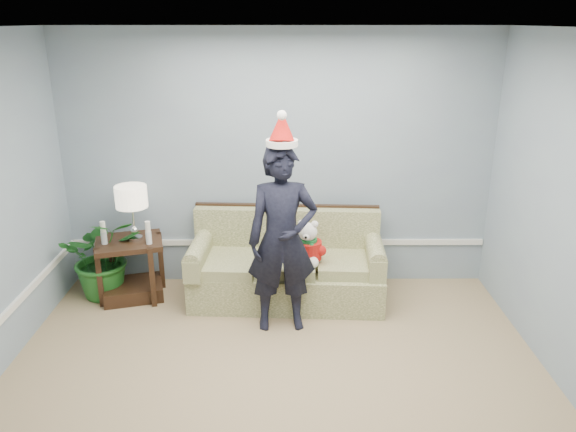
% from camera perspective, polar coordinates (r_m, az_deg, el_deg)
% --- Properties ---
extents(room_shell, '(4.54, 5.04, 2.74)m').
position_cam_1_polar(room_shell, '(3.50, -1.59, -4.31)').
color(room_shell, tan).
rests_on(room_shell, ground).
extents(wainscot_trim, '(4.49, 4.99, 0.06)m').
position_cam_1_polar(wainscot_trim, '(5.11, -14.65, -8.14)').
color(wainscot_trim, white).
rests_on(wainscot_trim, room_shell).
extents(sofa, '(1.99, 0.94, 0.91)m').
position_cam_1_polar(sofa, '(5.83, -0.11, -5.30)').
color(sofa, '#525E2C').
rests_on(sofa, room_shell).
extents(side_table, '(0.77, 0.70, 0.63)m').
position_cam_1_polar(side_table, '(6.08, -15.57, -5.78)').
color(side_table, '#341D13').
rests_on(side_table, room_shell).
extents(table_lamp, '(0.32, 0.32, 0.57)m').
position_cam_1_polar(table_lamp, '(5.80, -15.63, 1.68)').
color(table_lamp, silver).
rests_on(table_lamp, side_table).
extents(candle_pair, '(0.51, 0.06, 0.24)m').
position_cam_1_polar(candle_pair, '(5.81, -16.14, -1.72)').
color(candle_pair, silver).
rests_on(candle_pair, side_table).
extents(houseplant, '(0.94, 0.86, 0.89)m').
position_cam_1_polar(houseplant, '(6.11, -18.21, -3.87)').
color(houseplant, '#1E6120').
rests_on(houseplant, room_shell).
extents(man, '(0.67, 0.48, 1.74)m').
position_cam_1_polar(man, '(5.07, -0.58, -2.44)').
color(man, black).
rests_on(man, room_shell).
extents(santa_hat, '(0.29, 0.33, 0.33)m').
position_cam_1_polar(santa_hat, '(4.80, -0.62, 8.77)').
color(santa_hat, white).
rests_on(santa_hat, man).
extents(teddy_bear, '(0.33, 0.34, 0.45)m').
position_cam_1_polar(teddy_bear, '(5.52, 2.04, -3.21)').
color(teddy_bear, white).
rests_on(teddy_bear, sofa).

